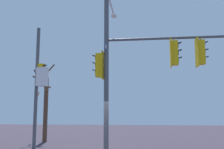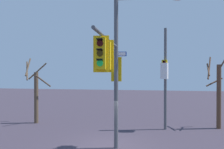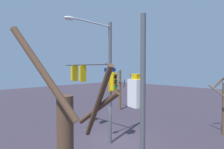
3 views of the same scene
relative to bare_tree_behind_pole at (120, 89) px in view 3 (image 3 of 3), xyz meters
name	(u,v)px [view 3 (image 3 of 3)]	position (x,y,z in m)	size (l,w,h in m)	color
ground_plane	(118,142)	(-7.13, -6.40, -2.56)	(80.00, 80.00, 0.00)	#39313E
main_signal_pole_assembly	(96,74)	(-7.82, -4.89, 2.07)	(3.99, 6.07, 8.12)	#4C4F54
secondary_pole_assembly	(139,98)	(-10.31, -10.56, 1.35)	(0.57, 0.80, 7.08)	#4C4F54
bare_tree_behind_pole	(120,89)	(0.00, 0.00, 0.00)	(1.38, 1.62, 4.97)	brown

